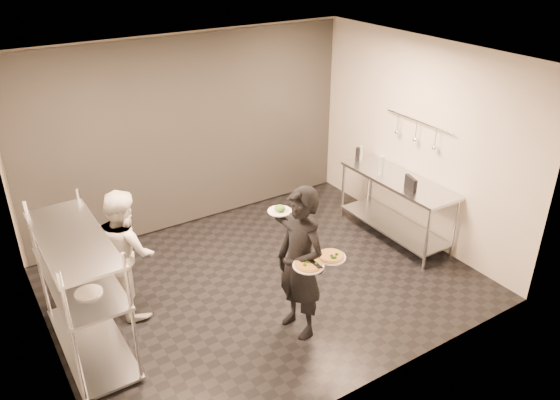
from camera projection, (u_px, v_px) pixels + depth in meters
room_shell at (217, 151)px, 7.16m from camera, size 5.00×4.00×2.80m
pass_rack at (82, 288)px, 5.52m from camera, size 0.60×1.60×1.50m
prep_counter at (396, 197)px, 7.67m from camera, size 0.60×1.80×0.92m
utensil_rail at (416, 132)px, 7.37m from camera, size 0.07×1.20×0.31m
waiter at (300, 264)px, 5.74m from camera, size 0.48×0.67×1.73m
chef at (126, 252)px, 6.14m from camera, size 0.64×0.79×1.52m
pizza_plate_near at (308, 265)px, 5.45m from camera, size 0.32×0.32×0.05m
pizza_plate_far at (331, 256)px, 5.57m from camera, size 0.31×0.31×0.05m
salad_plate at (280, 209)px, 5.74m from camera, size 0.26×0.26×0.07m
pos_monitor at (411, 183)px, 7.17m from camera, size 0.12×0.25×0.18m
bottle_green at (381, 165)px, 7.59m from camera, size 0.08×0.08×0.28m
bottle_clear at (361, 153)px, 8.08m from camera, size 0.06×0.06×0.21m
bottle_dark at (358, 154)px, 8.05m from camera, size 0.06×0.06×0.20m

